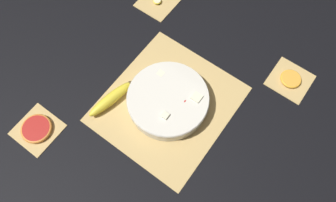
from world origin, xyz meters
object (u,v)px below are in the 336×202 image
at_px(orange_slice_whole, 291,79).
at_px(banana_coin_single, 157,1).
at_px(fruit_salad_bowl, 168,100).
at_px(whole_banana, 111,99).
at_px(grapefruit_slice, 36,129).

bearing_deg(orange_slice_whole, banana_coin_single, 90.00).
bearing_deg(banana_coin_single, fruit_salad_bowl, -138.26).
height_order(fruit_salad_bowl, orange_slice_whole, fruit_salad_bowl).
xyz_separation_m(whole_banana, orange_slice_whole, (0.43, -0.45, -0.01)).
height_order(orange_slice_whole, grapefruit_slice, grapefruit_slice).
bearing_deg(banana_coin_single, whole_banana, -162.97).
relative_size(fruit_salad_bowl, orange_slice_whole, 3.73).
bearing_deg(whole_banana, orange_slice_whole, -46.28).
xyz_separation_m(fruit_salad_bowl, grapefruit_slice, (-0.33, 0.29, -0.02)).
distance_m(fruit_salad_bowl, orange_slice_whole, 0.44).
xyz_separation_m(fruit_salad_bowl, whole_banana, (-0.10, 0.16, -0.01)).
bearing_deg(fruit_salad_bowl, orange_slice_whole, -41.69).
distance_m(whole_banana, orange_slice_whole, 0.63).
relative_size(fruit_salad_bowl, whole_banana, 1.49).
bearing_deg(orange_slice_whole, whole_banana, 133.72).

